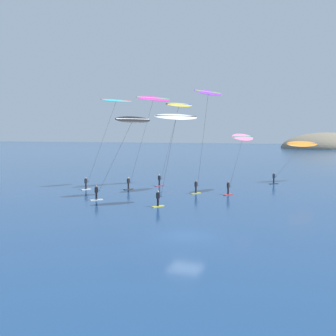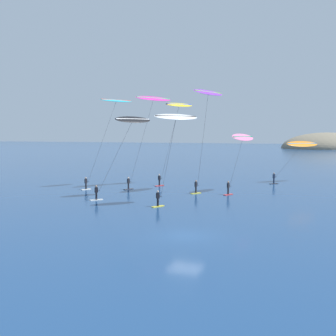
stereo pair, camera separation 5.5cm
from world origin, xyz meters
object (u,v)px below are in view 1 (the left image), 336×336
at_px(kitesurfer_black, 130,126).
at_px(kitesurfer_pink, 242,141).
at_px(kitesurfer_orange, 300,146).
at_px(kitesurfer_white, 175,123).
at_px(kitesurfer_magenta, 152,104).
at_px(kitesurfer_cyan, 114,107).
at_px(kitesurfer_purple, 208,98).
at_px(kitesurfer_yellow, 177,112).

bearing_deg(kitesurfer_black, kitesurfer_pink, 39.79).
xyz_separation_m(kitesurfer_orange, kitesurfer_white, (-10.30, -27.67, 3.02)).
relative_size(kitesurfer_pink, kitesurfer_black, 0.79).
xyz_separation_m(kitesurfer_magenta, kitesurfer_cyan, (-5.10, -1.85, -0.49)).
distance_m(kitesurfer_pink, kitesurfer_white, 13.70).
bearing_deg(kitesurfer_pink, kitesurfer_white, -108.44).
bearing_deg(kitesurfer_pink, kitesurfer_magenta, 178.67).
bearing_deg(kitesurfer_magenta, kitesurfer_pink, -1.33).
relative_size(kitesurfer_magenta, kitesurfer_purple, 0.97).
bearing_deg(kitesurfer_cyan, kitesurfer_black, -49.86).
bearing_deg(kitesurfer_magenta, kitesurfer_yellow, 61.36).
relative_size(kitesurfer_cyan, kitesurfer_white, 1.29).
height_order(kitesurfer_cyan, kitesurfer_white, kitesurfer_cyan).
distance_m(kitesurfer_purple, kitesurfer_white, 11.92).
distance_m(kitesurfer_orange, kitesurfer_black, 30.00).
relative_size(kitesurfer_magenta, kitesurfer_cyan, 1.03).
bearing_deg(kitesurfer_orange, kitesurfer_white, -110.42).
height_order(kitesurfer_purple, kitesurfer_white, kitesurfer_purple).
bearing_deg(kitesurfer_black, kitesurfer_purple, 48.37).
distance_m(kitesurfer_pink, kitesurfer_purple, 7.10).
xyz_separation_m(kitesurfer_magenta, kitesurfer_white, (8.66, -13.15, -3.10)).
height_order(kitesurfer_orange, kitesurfer_cyan, kitesurfer_cyan).
height_order(kitesurfer_pink, kitesurfer_black, kitesurfer_black).
relative_size(kitesurfer_purple, kitesurfer_white, 1.37).
xyz_separation_m(kitesurfer_purple, kitesurfer_white, (-0.05, -11.41, -3.45)).
bearing_deg(kitesurfer_orange, kitesurfer_magenta, -142.57).
bearing_deg(kitesurfer_black, kitesurfer_yellow, 87.26).
xyz_separation_m(kitesurfer_orange, kitesurfer_pink, (-6.02, -14.82, 0.96)).
relative_size(kitesurfer_purple, kitesurfer_cyan, 1.07).
bearing_deg(kitesurfer_yellow, kitesurfer_orange, 31.91).
distance_m(kitesurfer_magenta, kitesurfer_cyan, 5.45).
bearing_deg(kitesurfer_pink, kitesurfer_yellow, 157.64).
bearing_deg(kitesurfer_cyan, kitesurfer_white, -39.40).
xyz_separation_m(kitesurfer_yellow, kitesurfer_cyan, (-7.34, -5.96, 0.46)).
distance_m(kitesurfer_yellow, kitesurfer_white, 18.54).
height_order(kitesurfer_magenta, kitesurfer_purple, kitesurfer_purple).
relative_size(kitesurfer_pink, kitesurfer_cyan, 0.61).
distance_m(kitesurfer_magenta, kitesurfer_white, 16.05).
relative_size(kitesurfer_yellow, kitesurfer_black, 1.26).
bearing_deg(kitesurfer_orange, kitesurfer_cyan, -145.77).
height_order(kitesurfer_yellow, kitesurfer_white, kitesurfer_yellow).
bearing_deg(kitesurfer_purple, kitesurfer_magenta, 168.67).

